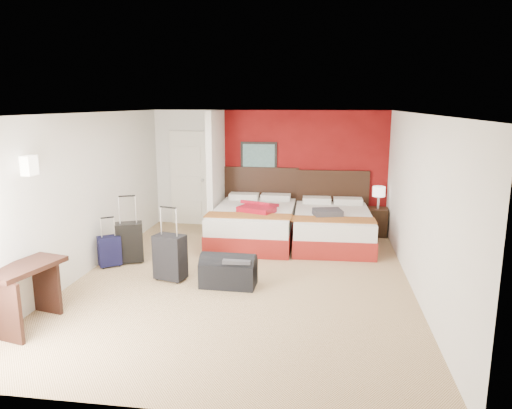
% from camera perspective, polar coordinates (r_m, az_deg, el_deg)
% --- Properties ---
extents(ground, '(6.50, 6.50, 0.00)m').
position_cam_1_polar(ground, '(7.39, -1.55, -8.88)').
color(ground, tan).
rests_on(ground, ground).
extents(room_walls, '(5.02, 6.52, 2.50)m').
position_cam_1_polar(room_walls, '(8.73, -9.14, 2.79)').
color(room_walls, silver).
rests_on(room_walls, ground).
extents(red_accent_panel, '(3.50, 0.04, 2.50)m').
position_cam_1_polar(red_accent_panel, '(10.13, 5.71, 4.12)').
color(red_accent_panel, maroon).
rests_on(red_accent_panel, ground).
extents(partition_wall, '(0.12, 1.20, 2.50)m').
position_cam_1_polar(partition_wall, '(9.76, -4.80, 3.83)').
color(partition_wall, silver).
rests_on(partition_wall, ground).
extents(entry_door, '(0.82, 0.06, 2.05)m').
position_cam_1_polar(entry_door, '(10.54, -8.04, 3.14)').
color(entry_door, silver).
rests_on(entry_door, ground).
extents(bed_left, '(1.53, 2.19, 0.65)m').
position_cam_1_polar(bed_left, '(9.23, -0.27, -2.45)').
color(bed_left, white).
rests_on(bed_left, ground).
extents(bed_right, '(1.50, 2.10, 0.62)m').
position_cam_1_polar(bed_right, '(9.17, 9.13, -2.81)').
color(bed_right, silver).
rests_on(bed_right, ground).
extents(red_suitcase_open, '(0.91, 1.05, 0.11)m').
position_cam_1_polar(red_suitcase_open, '(9.03, 0.26, -0.28)').
color(red_suitcase_open, maroon).
rests_on(red_suitcase_open, bed_left).
extents(jacket_bundle, '(0.58, 0.50, 0.12)m').
position_cam_1_polar(jacket_bundle, '(8.79, 8.59, -0.97)').
color(jacket_bundle, '#3F3E43').
rests_on(jacket_bundle, bed_right).
extents(nightstand, '(0.43, 0.43, 0.56)m').
position_cam_1_polar(nightstand, '(9.95, 14.34, -2.03)').
color(nightstand, black).
rests_on(nightstand, ground).
extents(table_lamp, '(0.28, 0.28, 0.45)m').
position_cam_1_polar(table_lamp, '(9.84, 14.49, 0.82)').
color(table_lamp, silver).
rests_on(table_lamp, nightstand).
extents(suitcase_black, '(0.51, 0.42, 0.66)m').
position_cam_1_polar(suitcase_black, '(8.28, -14.94, -4.57)').
color(suitcase_black, black).
rests_on(suitcase_black, ground).
extents(suitcase_charcoal, '(0.51, 0.39, 0.67)m').
position_cam_1_polar(suitcase_charcoal, '(7.35, -10.27, -6.41)').
color(suitcase_charcoal, black).
rests_on(suitcase_charcoal, ground).
extents(suitcase_navy, '(0.41, 0.38, 0.49)m').
position_cam_1_polar(suitcase_navy, '(8.19, -17.17, -5.52)').
color(suitcase_navy, black).
rests_on(suitcase_navy, ground).
extents(duffel_bag, '(0.82, 0.45, 0.41)m').
position_cam_1_polar(duffel_bag, '(7.05, -3.33, -8.17)').
color(duffel_bag, black).
rests_on(duffel_bag, ground).
extents(jacket_draped, '(0.42, 0.36, 0.05)m').
position_cam_1_polar(jacket_draped, '(6.90, -2.21, -6.59)').
color(jacket_draped, '#38383D').
rests_on(jacket_draped, duffel_bag).
extents(desk, '(0.66, 1.01, 0.77)m').
position_cam_1_polar(desk, '(6.39, -25.71, -9.85)').
color(desk, black).
rests_on(desk, ground).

